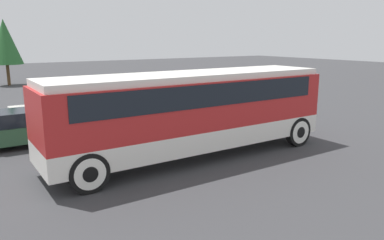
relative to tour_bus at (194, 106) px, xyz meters
name	(u,v)px	position (x,y,z in m)	size (l,w,h in m)	color
ground_plane	(192,157)	(-0.10, 0.00, -1.86)	(120.00, 120.00, 0.00)	#38383A
tour_bus	(194,106)	(0.00, 0.00, 0.00)	(10.57, 2.56, 3.06)	silver
parked_car_near	(53,109)	(-2.90, 8.56, -1.11)	(4.01, 1.89, 1.53)	silver
parked_car_mid	(180,96)	(5.00, 9.11, -1.18)	(4.18, 1.94, 1.34)	black
parked_car_far	(26,128)	(-4.78, 5.03, -1.14)	(4.65, 1.84, 1.44)	#2D5638
tree_center	(5,42)	(-2.40, 27.07, 2.06)	(2.86, 2.86, 5.94)	brown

